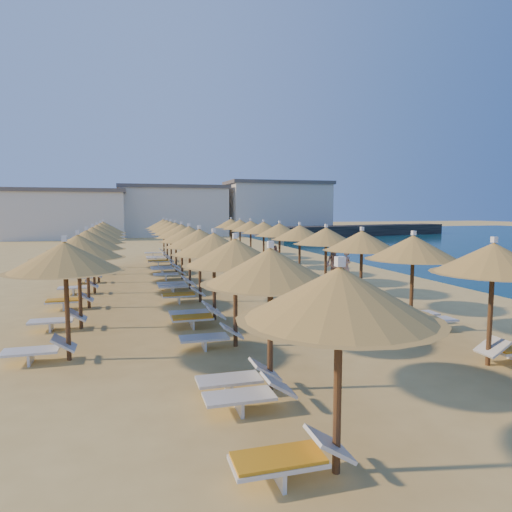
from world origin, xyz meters
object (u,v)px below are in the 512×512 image
object	(u,v)px
beachgoer_c	(275,258)
beachgoer_b	(334,264)
parasol_row_east	(300,233)
parasol_row_west	(189,235)
beachgoer_a	(346,267)
jetty	(362,230)

from	to	relation	value
beachgoer_c	beachgoer_b	bearing A→B (deg)	-33.49
parasol_row_east	beachgoer_c	distance (m)	5.99
parasol_row_west	beachgoer_a	world-z (taller)	parasol_row_west
parasol_row_west	beachgoer_a	bearing A→B (deg)	-6.04
beachgoer_a	parasol_row_east	bearing A→B (deg)	-125.25
parasol_row_east	beachgoer_a	xyz separation A→B (m)	(2.22, -0.84, -1.71)
parasol_row_west	beachgoer_b	xyz separation A→B (m)	(7.65, 0.09, -1.69)
beachgoer_a	parasol_row_west	bearing A→B (deg)	-110.68
jetty	beachgoer_b	world-z (taller)	beachgoer_b
parasol_row_west	jetty	bearing A→B (deg)	51.73
beachgoer_c	beachgoer_b	distance (m)	5.77
parasol_row_east	beachgoer_c	world-z (taller)	parasol_row_east
beachgoer_b	beachgoer_c	bearing A→B (deg)	174.41
parasol_row_east	beachgoer_b	distance (m)	2.60
beachgoer_a	beachgoer_b	size ratio (longest dim) A/B	0.97
beachgoer_c	beachgoer_a	distance (m)	6.73
jetty	beachgoer_a	distance (m)	45.72
jetty	beachgoer_b	bearing A→B (deg)	-133.91
parasol_row_west	beachgoer_a	xyz separation A→B (m)	(7.90, -0.84, -1.71)
parasol_row_east	beachgoer_a	world-z (taller)	parasol_row_east
parasol_row_east	parasol_row_west	xyz separation A→B (m)	(-5.67, 0.00, 0.00)
jetty	parasol_row_east	world-z (taller)	parasol_row_east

